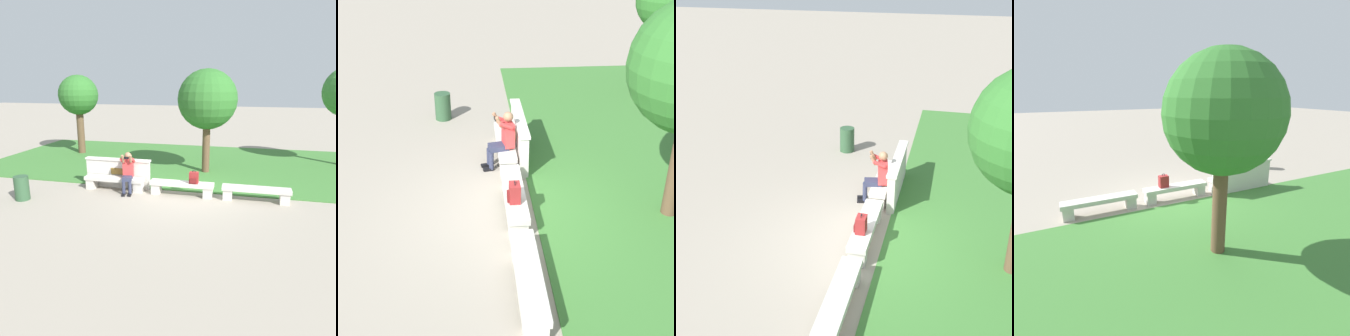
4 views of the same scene
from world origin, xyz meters
TOP-DOWN VIEW (x-y plane):
  - ground_plane at (0.00, 0.00)m, footprint 80.00×80.00m
  - bench_main at (-2.30, 0.00)m, footprint 2.04×0.40m
  - bench_near at (0.00, 0.00)m, footprint 2.04×0.40m
  - bench_mid at (2.30, 0.00)m, footprint 2.04×0.40m
  - backrest_wall_with_plaque at (-2.30, 0.34)m, footprint 2.31×0.24m
  - person_photographer at (-1.79, -0.08)m, footprint 0.52×0.77m
  - backpack at (0.39, -0.03)m, footprint 0.28×0.24m
  - tree_left_background at (-6.22, 5.11)m, footprint 1.92×1.92m
  - trash_bin at (-4.71, -1.54)m, footprint 0.44×0.44m

SIDE VIEW (x-z plane):
  - ground_plane at x=0.00m, z-range 0.00..0.00m
  - bench_main at x=-2.30m, z-range 0.08..0.53m
  - bench_near at x=0.00m, z-range 0.08..0.53m
  - bench_mid at x=2.30m, z-range 0.08..0.53m
  - trash_bin at x=-4.71m, z-range 0.00..0.75m
  - backrest_wall_with_plaque at x=-2.30m, z-range 0.01..1.02m
  - backpack at x=0.39m, z-range 0.41..0.84m
  - person_photographer at x=-1.79m, z-range 0.08..1.40m
  - tree_left_background at x=-6.22m, z-range 0.91..4.78m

